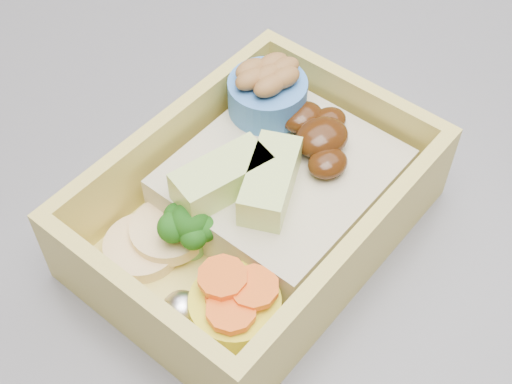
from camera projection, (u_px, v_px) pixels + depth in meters
bento_box at (260, 197)px, 0.39m from camera, size 0.21×0.18×0.07m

